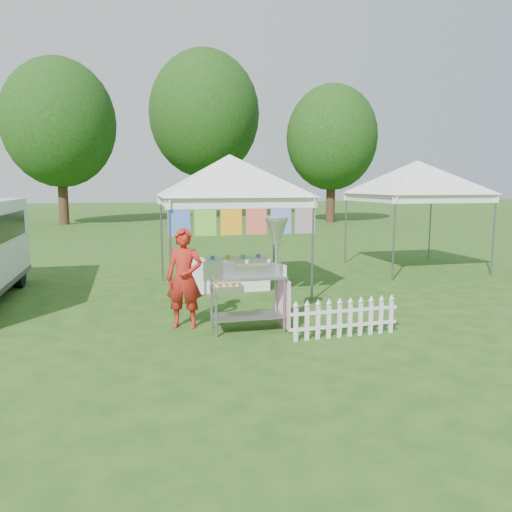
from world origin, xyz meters
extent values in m
plane|color=#244914|center=(0.00, 0.00, 0.00)|extent=(120.00, 120.00, 0.00)
cylinder|color=#59595E|center=(-1.42, 2.08, 1.05)|extent=(0.04, 0.04, 2.10)
cylinder|color=#59595E|center=(1.42, 2.08, 1.05)|extent=(0.04, 0.04, 2.10)
cylinder|color=#59595E|center=(-1.42, 4.92, 1.05)|extent=(0.04, 0.04, 2.10)
cylinder|color=#59595E|center=(1.42, 4.92, 1.05)|extent=(0.04, 0.04, 2.10)
cube|color=white|center=(0.00, 2.08, 2.00)|extent=(3.00, 0.03, 0.22)
cube|color=white|center=(0.00, 4.92, 2.00)|extent=(3.00, 0.03, 0.22)
pyramid|color=white|center=(0.00, 3.50, 3.00)|extent=(4.24, 4.24, 0.90)
cylinder|color=#59595E|center=(0.00, 2.08, 2.08)|extent=(3.00, 0.03, 0.03)
cube|color=blue|center=(-1.25, 2.08, 1.73)|extent=(0.42, 0.01, 0.70)
cube|color=green|center=(-0.75, 2.08, 1.73)|extent=(0.42, 0.01, 0.70)
cube|color=orange|center=(-0.25, 2.08, 1.73)|extent=(0.42, 0.01, 0.70)
cube|color=#CA196B|center=(0.25, 2.08, 1.73)|extent=(0.42, 0.01, 0.70)
cube|color=#B519B0|center=(0.75, 2.08, 1.73)|extent=(0.42, 0.01, 0.70)
cube|color=#2DAC83|center=(1.25, 2.08, 1.73)|extent=(0.42, 0.01, 0.70)
cylinder|color=#59595E|center=(4.08, 3.58, 1.05)|extent=(0.04, 0.04, 2.10)
cylinder|color=#59595E|center=(6.92, 3.58, 1.05)|extent=(0.04, 0.04, 2.10)
cylinder|color=#59595E|center=(4.08, 6.42, 1.05)|extent=(0.04, 0.04, 2.10)
cylinder|color=#59595E|center=(6.92, 6.42, 1.05)|extent=(0.04, 0.04, 2.10)
cube|color=white|center=(5.50, 3.58, 2.00)|extent=(3.00, 0.03, 0.22)
cube|color=white|center=(5.50, 6.42, 2.00)|extent=(3.00, 0.03, 0.22)
pyramid|color=white|center=(5.50, 5.00, 3.00)|extent=(4.24, 4.24, 0.90)
cylinder|color=#59595E|center=(5.50, 3.58, 2.08)|extent=(3.00, 0.03, 0.03)
cylinder|color=black|center=(-6.00, 24.00, 1.98)|extent=(0.56, 0.56, 3.96)
ellipsoid|color=#2A5A19|center=(-6.00, 24.00, 5.85)|extent=(6.40, 6.40, 7.36)
cylinder|color=black|center=(3.00, 28.00, 2.42)|extent=(0.56, 0.56, 4.84)
ellipsoid|color=#2A5A19|center=(3.00, 28.00, 7.15)|extent=(7.60, 7.60, 8.74)
cylinder|color=black|center=(10.00, 22.00, 1.76)|extent=(0.56, 0.56, 3.52)
ellipsoid|color=#2A5A19|center=(10.00, 22.00, 5.20)|extent=(5.60, 5.60, 6.44)
cylinder|color=gray|center=(-0.89, 0.07, 0.45)|extent=(0.04, 0.04, 0.89)
cylinder|color=gray|center=(0.20, 0.06, 0.45)|extent=(0.04, 0.04, 0.89)
cylinder|color=gray|center=(-0.88, 0.57, 0.45)|extent=(0.04, 0.04, 0.89)
cylinder|color=gray|center=(0.21, 0.56, 0.45)|extent=(0.04, 0.04, 0.89)
cube|color=gray|center=(-0.34, 0.31, 0.25)|extent=(1.14, 0.58, 0.01)
cube|color=#B7B7BC|center=(-0.34, 0.31, 0.89)|extent=(1.20, 0.61, 0.04)
cube|color=#B7B7BC|center=(-0.16, 0.36, 0.99)|extent=(0.85, 0.26, 0.15)
cube|color=gray|center=(-0.64, 0.37, 1.02)|extent=(0.20, 0.22, 0.22)
cylinder|color=gray|center=(0.16, 0.36, 1.34)|extent=(0.05, 0.05, 0.89)
cone|color=#B7B7BC|center=(0.16, 0.36, 1.59)|extent=(0.36, 0.36, 0.40)
cylinder|color=#B7B7BC|center=(0.16, 0.36, 1.81)|extent=(0.38, 0.38, 0.06)
cube|color=#B7B7BC|center=(-0.74, -0.06, 0.79)|extent=(0.48, 0.30, 0.10)
cube|color=#FAA8C7|center=(0.26, 0.31, 0.45)|extent=(0.03, 0.74, 0.80)
cube|color=white|center=(0.20, 0.03, 1.01)|extent=(0.02, 0.14, 0.18)
imported|color=#A21E14|center=(-1.30, 0.76, 0.82)|extent=(0.69, 0.56, 1.65)
cube|color=black|center=(-4.56, 3.99, 1.50)|extent=(0.04, 2.65, 0.53)
cylinder|color=black|center=(-4.69, 4.96, 0.33)|extent=(0.22, 0.66, 0.66)
cube|color=silver|center=(0.24, -0.41, 0.28)|extent=(0.07, 0.02, 0.56)
cube|color=silver|center=(0.42, -0.41, 0.28)|extent=(0.07, 0.02, 0.56)
cube|color=silver|center=(0.60, -0.40, 0.28)|extent=(0.07, 0.02, 0.56)
cube|color=silver|center=(0.78, -0.39, 0.28)|extent=(0.07, 0.02, 0.56)
cube|color=silver|center=(0.96, -0.39, 0.28)|extent=(0.07, 0.02, 0.56)
cube|color=silver|center=(1.14, -0.38, 0.28)|extent=(0.07, 0.02, 0.56)
cube|color=silver|center=(1.32, -0.37, 0.28)|extent=(0.07, 0.02, 0.56)
cube|color=silver|center=(1.50, -0.37, 0.28)|extent=(0.07, 0.02, 0.56)
cube|color=silver|center=(1.68, -0.36, 0.28)|extent=(0.07, 0.02, 0.56)
cube|color=silver|center=(1.86, -0.35, 0.28)|extent=(0.07, 0.02, 0.56)
cube|color=silver|center=(1.05, -0.38, 0.18)|extent=(1.80, 0.09, 0.05)
cube|color=silver|center=(1.05, -0.38, 0.42)|extent=(1.80, 0.09, 0.05)
cube|color=white|center=(-0.06, 3.52, 0.36)|extent=(1.80, 0.70, 0.71)
camera|label=1|loc=(-2.10, -7.34, 2.36)|focal=35.00mm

